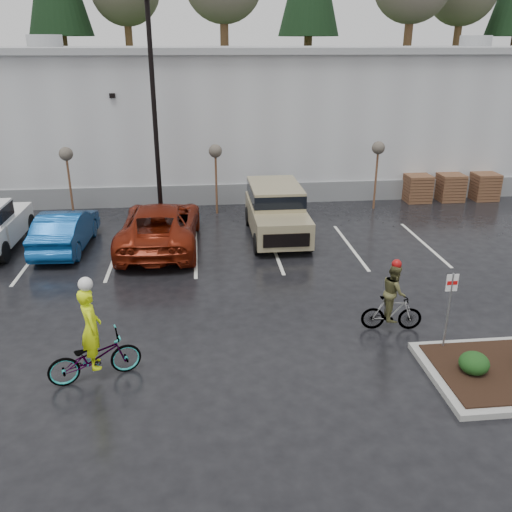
{
  "coord_description": "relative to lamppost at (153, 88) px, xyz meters",
  "views": [
    {
      "loc": [
        -2.23,
        -11.28,
        7.41
      ],
      "look_at": [
        -0.61,
        4.11,
        1.3
      ],
      "focal_mm": 38.0,
      "sensor_mm": 36.0,
      "label": 1
    }
  ],
  "objects": [
    {
      "name": "ground",
      "position": [
        4.0,
        -12.0,
        -5.69
      ],
      "size": [
        120.0,
        120.0,
        0.0
      ],
      "primitive_type": "plane",
      "color": "black",
      "rests_on": "ground"
    },
    {
      "name": "warehouse",
      "position": [
        4.0,
        9.99,
        -2.04
      ],
      "size": [
        60.5,
        15.5,
        7.2
      ],
      "color": "silver",
      "rests_on": "ground"
    },
    {
      "name": "wooded_ridge",
      "position": [
        4.0,
        33.0,
        -2.69
      ],
      "size": [
        80.0,
        25.0,
        6.0
      ],
      "primitive_type": "cube",
      "color": "#20431C",
      "rests_on": "ground"
    },
    {
      "name": "lamppost",
      "position": [
        0.0,
        0.0,
        0.0
      ],
      "size": [
        0.5,
        1.0,
        9.22
      ],
      "color": "black",
      "rests_on": "ground"
    },
    {
      "name": "sapling_west",
      "position": [
        -4.0,
        1.0,
        -2.96
      ],
      "size": [
        0.6,
        0.6,
        3.2
      ],
      "color": "#4D351E",
      "rests_on": "ground"
    },
    {
      "name": "sapling_mid",
      "position": [
        2.5,
        1.0,
        -2.96
      ],
      "size": [
        0.6,
        0.6,
        3.2
      ],
      "color": "#4D351E",
      "rests_on": "ground"
    },
    {
      "name": "sapling_east",
      "position": [
        10.0,
        1.0,
        -2.96
      ],
      "size": [
        0.6,
        0.6,
        3.2
      ],
      "color": "#4D351E",
      "rests_on": "ground"
    },
    {
      "name": "pallet_stack_a",
      "position": [
        12.5,
        2.0,
        -5.01
      ],
      "size": [
        1.2,
        1.2,
        1.35
      ],
      "primitive_type": "cube",
      "color": "#4D351E",
      "rests_on": "ground"
    },
    {
      "name": "pallet_stack_b",
      "position": [
        14.2,
        2.0,
        -5.01
      ],
      "size": [
        1.2,
        1.2,
        1.35
      ],
      "primitive_type": "cube",
      "color": "#4D351E",
      "rests_on": "ground"
    },
    {
      "name": "pallet_stack_c",
      "position": [
        16.0,
        2.0,
        -5.01
      ],
      "size": [
        1.2,
        1.2,
        1.35
      ],
      "primitive_type": "cube",
      "color": "#4D351E",
      "rests_on": "ground"
    },
    {
      "name": "shrub_a",
      "position": [
        8.0,
        -13.0,
        -5.27
      ],
      "size": [
        0.7,
        0.7,
        0.52
      ],
      "primitive_type": "ellipsoid",
      "color": "black",
      "rests_on": "curb_island"
    },
    {
      "name": "fire_lane_sign",
      "position": [
        7.8,
        -11.8,
        -4.28
      ],
      "size": [
        0.3,
        0.05,
        2.2
      ],
      "color": "gray",
      "rests_on": "ground"
    },
    {
      "name": "car_blue",
      "position": [
        -3.42,
        -3.04,
        -4.92
      ],
      "size": [
        1.8,
        4.68,
        1.52
      ],
      "primitive_type": "imported",
      "rotation": [
        0.0,
        0.0,
        3.1
      ],
      "color": "navy",
      "rests_on": "ground"
    },
    {
      "name": "car_red",
      "position": [
        0.17,
        -3.21,
        -4.82
      ],
      "size": [
        3.08,
        6.3,
        1.72
      ],
      "primitive_type": "imported",
      "rotation": [
        0.0,
        0.0,
        3.11
      ],
      "color": "maroon",
      "rests_on": "ground"
    },
    {
      "name": "suv_tan",
      "position": [
        4.79,
        -2.57,
        -4.66
      ],
      "size": [
        2.2,
        5.1,
        2.06
      ],
      "primitive_type": null,
      "color": "#978B66",
      "rests_on": "ground"
    },
    {
      "name": "cyclist_hivis",
      "position": [
        -0.84,
        -12.06,
        -4.89
      ],
      "size": [
        2.27,
        1.39,
        2.6
      ],
      "rotation": [
        0.0,
        0.0,
        1.89
      ],
      "color": "#3F3F44",
      "rests_on": "ground"
    },
    {
      "name": "cyclist_olive",
      "position": [
        6.87,
        -10.5,
        -4.91
      ],
      "size": [
        1.65,
        0.81,
        2.08
      ],
      "rotation": [
        0.0,
        0.0,
        1.45
      ],
      "color": "#3F3F44",
      "rests_on": "ground"
    }
  ]
}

